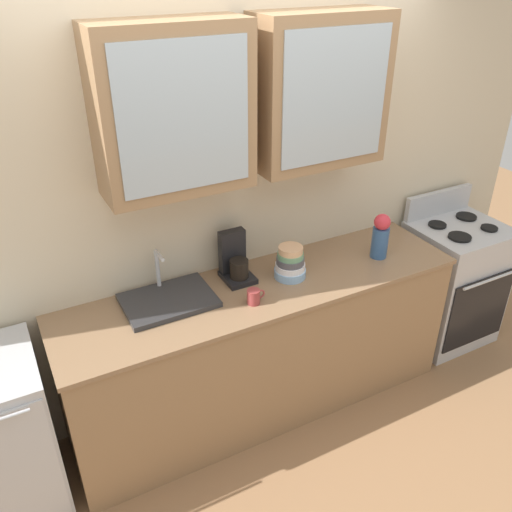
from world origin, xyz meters
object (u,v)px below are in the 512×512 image
object	(u,v)px
sink_faucet	(168,299)
stove_range	(451,282)
bowl_stack	(290,263)
coffee_maker	(235,261)
cup_near_sink	(254,296)
vase	(381,236)

from	to	relation	value
sink_faucet	stove_range	bearing A→B (deg)	-2.71
bowl_stack	coffee_maker	distance (m)	0.32
bowl_stack	sink_faucet	bearing A→B (deg)	173.55
stove_range	sink_faucet	size ratio (longest dim) A/B	2.23
sink_faucet	coffee_maker	distance (m)	0.45
cup_near_sink	sink_faucet	bearing A→B (deg)	151.32
bowl_stack	cup_near_sink	distance (m)	0.35
bowl_stack	cup_near_sink	size ratio (longest dim) A/B	1.88
coffee_maker	sink_faucet	bearing A→B (deg)	-172.16
cup_near_sink	coffee_maker	size ratio (longest dim) A/B	0.37
coffee_maker	stove_range	bearing A→B (deg)	-5.47
bowl_stack	vase	bearing A→B (deg)	-5.30
vase	coffee_maker	bearing A→B (deg)	167.49
vase	cup_near_sink	bearing A→B (deg)	-174.71
sink_faucet	coffee_maker	world-z (taller)	coffee_maker
sink_faucet	bowl_stack	distance (m)	0.74
stove_range	vase	xyz separation A→B (m)	(-0.78, -0.04, 0.60)
cup_near_sink	coffee_maker	xyz separation A→B (m)	(0.03, 0.29, 0.07)
cup_near_sink	stove_range	bearing A→B (deg)	4.18
cup_near_sink	coffee_maker	world-z (taller)	coffee_maker
sink_faucet	vase	distance (m)	1.36
stove_range	sink_faucet	distance (m)	2.18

